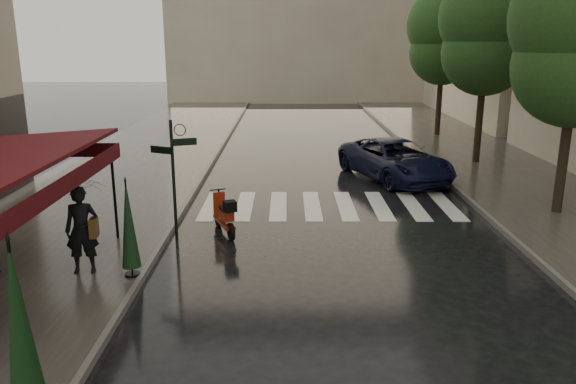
{
  "coord_description": "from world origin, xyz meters",
  "views": [
    {
      "loc": [
        1.66,
        -10.76,
        4.99
      ],
      "look_at": [
        1.69,
        2.48,
        1.4
      ],
      "focal_mm": 35.0,
      "sensor_mm": 36.0,
      "label": 1
    }
  ],
  "objects_px": {
    "scooter": "(225,216)",
    "parasol_front": "(20,328)",
    "parked_car": "(395,160)",
    "parasol_back": "(129,225)",
    "pedestrian_with_umbrella": "(79,196)"
  },
  "relations": [
    {
      "from": "pedestrian_with_umbrella",
      "to": "parked_car",
      "type": "bearing_deg",
      "value": 39.09
    },
    {
      "from": "parasol_front",
      "to": "parasol_back",
      "type": "height_order",
      "value": "parasol_front"
    },
    {
      "from": "pedestrian_with_umbrella",
      "to": "parasol_back",
      "type": "bearing_deg",
      "value": -18.36
    },
    {
      "from": "pedestrian_with_umbrella",
      "to": "parked_car",
      "type": "height_order",
      "value": "pedestrian_with_umbrella"
    },
    {
      "from": "scooter",
      "to": "parasol_front",
      "type": "bearing_deg",
      "value": -124.48
    },
    {
      "from": "scooter",
      "to": "parked_car",
      "type": "bearing_deg",
      "value": 24.89
    },
    {
      "from": "scooter",
      "to": "parasol_front",
      "type": "height_order",
      "value": "parasol_front"
    },
    {
      "from": "parked_car",
      "to": "parasol_back",
      "type": "bearing_deg",
      "value": -149.56
    },
    {
      "from": "pedestrian_with_umbrella",
      "to": "parasol_front",
      "type": "relative_size",
      "value": 0.98
    },
    {
      "from": "parked_car",
      "to": "parasol_front",
      "type": "relative_size",
      "value": 1.99
    },
    {
      "from": "parked_car",
      "to": "parasol_back",
      "type": "distance_m",
      "value": 11.72
    },
    {
      "from": "parasol_back",
      "to": "parked_car",
      "type": "bearing_deg",
      "value": 51.37
    },
    {
      "from": "parasol_back",
      "to": "scooter",
      "type": "bearing_deg",
      "value": 60.96
    },
    {
      "from": "parked_car",
      "to": "parasol_front",
      "type": "bearing_deg",
      "value": -138.46
    },
    {
      "from": "scooter",
      "to": "parasol_back",
      "type": "relative_size",
      "value": 0.73
    }
  ]
}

